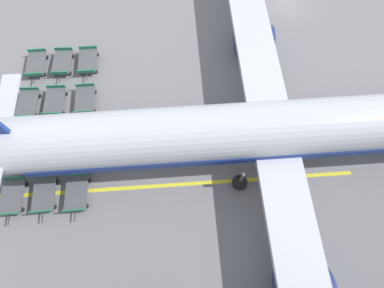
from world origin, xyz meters
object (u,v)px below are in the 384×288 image
Objects in this scene: baggage_dolly_row_near_col_b at (28,104)px; baggage_dolly_row_mid_b_col_a at (88,61)px; airplane at (290,129)px; baggage_dolly_row_near_col_a at (36,64)px; baggage_dolly_row_mid_b_col_d at (77,193)px; baggage_dolly_row_mid_a_col_c at (53,144)px; baggage_dolly_row_near_col_d at (12,196)px; baggage_dolly_row_mid_b_col_c at (82,142)px; baggage_dolly_row_mid_b_col_b at (85,100)px; baggage_dolly_row_mid_a_col_d at (44,194)px; baggage_dolly_row_near_col_c at (21,146)px; baggage_dolly_row_mid_a_col_a at (62,63)px; baggage_dolly_row_mid_a_col_b at (55,102)px.

baggage_dolly_row_near_col_b and baggage_dolly_row_mid_b_col_a have the same top height.
airplane reaches higher than baggage_dolly_row_mid_b_col_a.
baggage_dolly_row_near_col_a and baggage_dolly_row_mid_b_col_d have the same top height.
baggage_dolly_row_mid_b_col_a is (0.49, 4.66, 0.00)m from baggage_dolly_row_near_col_a.
baggage_dolly_row_mid_b_col_d is at bearing 22.52° from baggage_dolly_row_mid_a_col_c.
baggage_dolly_row_mid_b_col_d is (0.57, 4.74, 0.00)m from baggage_dolly_row_near_col_d.
baggage_dolly_row_mid_b_col_b is at bearing 174.87° from baggage_dolly_row_mid_b_col_c.
airplane is at bearing 93.99° from baggage_dolly_row_mid_b_col_d.
baggage_dolly_row_near_col_b is 1.01× the size of baggage_dolly_row_mid_a_col_d.
airplane is 21.14m from baggage_dolly_row_near_col_d.
baggage_dolly_row_near_col_b and baggage_dolly_row_mid_b_col_b have the same top height.
baggage_dolly_row_near_col_a is 8.18m from baggage_dolly_row_near_col_c.
baggage_dolly_row_mid_b_col_b is (-7.04, -15.31, -2.91)m from airplane.
baggage_dolly_row_mid_b_col_c is (-3.89, 2.91, 0.00)m from baggage_dolly_row_mid_a_col_d.
baggage_dolly_row_mid_a_col_d is at bearing -22.61° from baggage_dolly_row_mid_b_col_b.
airplane is 18.82m from baggage_dolly_row_mid_a_col_d.
baggage_dolly_row_near_col_b and baggage_dolly_row_mid_b_col_c have the same top height.
baggage_dolly_row_mid_a_col_a is at bearing -156.48° from baggage_dolly_row_mid_b_col_b.
baggage_dolly_row_near_col_d is 1.00× the size of baggage_dolly_row_mid_b_col_c.
baggage_dolly_row_near_col_a is 4.70m from baggage_dolly_row_mid_a_col_b.
baggage_dolly_row_near_col_c is at bearing -95.75° from baggage_dolly_row_mid_b_col_c.
baggage_dolly_row_near_col_d is at bearing -6.21° from baggage_dolly_row_near_col_a.
baggage_dolly_row_mid_a_col_b and baggage_dolly_row_mid_b_col_d have the same top height.
baggage_dolly_row_near_col_b is 1.00× the size of baggage_dolly_row_mid_b_col_c.
airplane is at bearing 59.13° from baggage_dolly_row_near_col_a.
baggage_dolly_row_mid_a_col_b is 8.63m from baggage_dolly_row_mid_b_col_d.
airplane is 13.14× the size of baggage_dolly_row_mid_b_col_d.
baggage_dolly_row_near_col_d is 6.41m from baggage_dolly_row_mid_b_col_c.
baggage_dolly_row_mid_a_col_c is (8.41, 1.57, 0.00)m from baggage_dolly_row_near_col_a.
baggage_dolly_row_near_col_c is (-3.59, -20.54, -2.91)m from airplane.
baggage_dolly_row_mid_a_col_a is at bearing -96.15° from baggage_dolly_row_mid_b_col_a.
baggage_dolly_row_mid_b_col_d is at bearing 42.70° from baggage_dolly_row_near_col_c.
baggage_dolly_row_mid_a_col_c is 4.62m from baggage_dolly_row_mid_b_col_b.
baggage_dolly_row_near_col_c is at bearing -6.67° from baggage_dolly_row_near_col_a.
baggage_dolly_row_near_col_b is 1.01× the size of baggage_dolly_row_mid_b_col_b.
airplane reaches higher than baggage_dolly_row_mid_a_col_d.
baggage_dolly_row_near_col_d is 1.00× the size of baggage_dolly_row_mid_a_col_b.
baggage_dolly_row_mid_a_col_c is 4.80m from baggage_dolly_row_mid_b_col_d.
baggage_dolly_row_near_col_a is at bearing 173.79° from baggage_dolly_row_near_col_d.
baggage_dolly_row_mid_a_col_a and baggage_dolly_row_mid_a_col_c have the same top height.
baggage_dolly_row_near_col_d and baggage_dolly_row_mid_a_col_c have the same top height.
baggage_dolly_row_near_col_a and baggage_dolly_row_mid_a_col_b have the same top height.
baggage_dolly_row_near_col_c is 4.90m from baggage_dolly_row_mid_b_col_c.
baggage_dolly_row_mid_a_col_c is at bearing -5.51° from baggage_dolly_row_mid_a_col_a.
baggage_dolly_row_near_col_d is at bearing -26.99° from baggage_dolly_row_mid_b_col_a.
baggage_dolly_row_mid_a_col_b is 1.00× the size of baggage_dolly_row_mid_b_col_d.
baggage_dolly_row_mid_a_col_c is at bearing -157.48° from baggage_dolly_row_mid_b_col_d.
baggage_dolly_row_near_col_d and baggage_dolly_row_mid_a_col_a have the same top height.
baggage_dolly_row_near_col_c is 1.00× the size of baggage_dolly_row_mid_b_col_a.
baggage_dolly_row_near_col_c and baggage_dolly_row_mid_b_col_d have the same top height.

